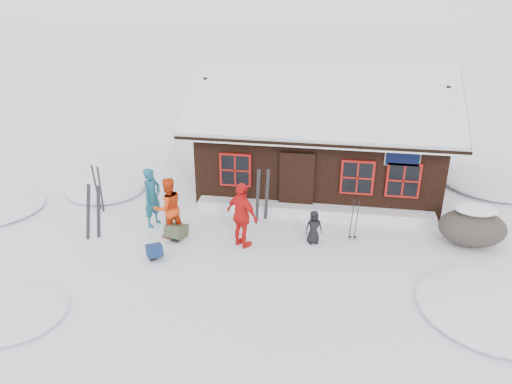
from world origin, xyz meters
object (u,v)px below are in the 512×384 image
Objects in this scene: skier_orange_right at (242,216)px; ski_pair_left at (93,213)px; skier_teal at (152,197)px; skier_orange_left at (168,208)px; boulder at (473,226)px; ski_poles at (354,221)px; skier_crouched at (314,227)px; backpack_blue at (155,253)px; backpack_olive at (177,233)px.

ski_pair_left is at bearing 37.78° from skier_orange_right.
skier_teal reaches higher than skier_orange_left.
ski_poles is (-3.37, -0.31, 0.06)m from boulder.
boulder is (8.77, 0.99, -0.37)m from skier_orange_left.
ski_poles reaches higher than boulder.
skier_crouched is 1.22m from ski_poles.
backpack_blue is at bearing -160.30° from ski_poles.
skier_orange_left is (0.72, -0.60, -0.01)m from skier_teal.
ski_poles is at bearing 145.09° from skier_orange_left.
ski_poles is at bearing -129.47° from skier_orange_right.
boulder is 1.06× the size of ski_pair_left.
ski_poles is at bearing -4.15° from ski_pair_left.
skier_crouched is at bearing 15.86° from backpack_olive.
skier_orange_right is 6.64m from boulder.
ski_pair_left is 3.18× the size of backpack_blue.
backpack_blue is 0.86× the size of backpack_olive.
skier_teal is 1.42× the size of ski_poles.
skier_teal is 1.44m from backpack_olive.
skier_orange_right is 3.29m from ski_poles.
skier_orange_right is at bearing -87.18° from skier_teal.
backpack_olive is at bearing 31.57° from skier_orange_right.
skier_orange_right reaches higher than skier_orange_left.
skier_orange_right reaches higher than skier_teal.
skier_orange_right reaches higher than backpack_olive.
skier_teal reaches higher than skier_crouched.
boulder reaches higher than skier_crouched.
skier_orange_right reaches higher than backpack_blue.
backpack_olive is (0.96, -0.74, -0.76)m from skier_teal.
ski_poles is (7.51, 1.17, -0.22)m from ski_pair_left.
ski_poles is at bearing -174.66° from boulder.
ski_pair_left reaches higher than ski_poles.
ski_pair_left is at bearing 146.74° from skier_teal.
skier_teal is 2.14m from backpack_blue.
ski_pair_left reaches higher than boulder.
skier_crouched is at bearing -131.10° from skier_orange_right.
skier_orange_left is at bearing -172.88° from ski_poles.
skier_orange_left is at bearing 160.47° from backpack_olive.
boulder is (9.48, 0.39, -0.38)m from skier_teal.
boulder is 9.09m from backpack_blue.
skier_orange_left is 8.83m from boulder.
skier_teal is at bearing 157.83° from skier_crouched.
skier_orange_left reaches higher than skier_crouched.
skier_teal is at bearing 25.13° from ski_pair_left.
boulder is at bearing -14.83° from backpack_blue.
ski_poles is at bearing -70.72° from skier_teal.
backpack_olive is (-8.52, -1.13, -0.38)m from boulder.
skier_orange_right is at bearing 176.05° from skier_crouched.
skier_orange_left is 2.89× the size of backpack_olive.
backpack_blue is at bearing -33.22° from ski_pair_left.
ski_poles is (6.11, 0.07, -0.32)m from skier_teal.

